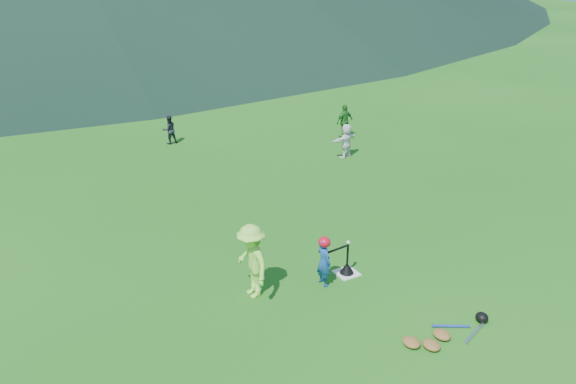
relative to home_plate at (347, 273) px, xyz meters
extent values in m
plane|color=#185713|center=(0.00, 0.00, -0.01)|extent=(120.00, 120.00, 0.00)
cube|color=silver|center=(0.00, 0.00, 0.00)|extent=(0.45, 0.45, 0.02)
sphere|color=white|center=(0.00, 0.00, 0.73)|extent=(0.08, 0.08, 0.08)
imported|color=#14448F|center=(-0.64, -0.09, 0.51)|extent=(0.26, 0.38, 1.04)
imported|color=#98ED45|center=(-2.05, 0.26, 0.75)|extent=(0.57, 0.99, 1.52)
imported|color=black|center=(-0.50, 9.91, 0.49)|extent=(0.51, 0.41, 1.00)
imported|color=#216E22|center=(5.09, 7.48, 0.59)|extent=(0.74, 0.38, 1.21)
imported|color=white|center=(4.01, 5.83, 0.54)|extent=(1.07, 0.53, 1.10)
cone|color=black|center=(0.00, 0.00, 0.10)|extent=(0.30, 0.30, 0.18)
cylinder|color=black|center=(0.00, 0.00, 0.44)|extent=(0.04, 0.04, 0.50)
ellipsoid|color=red|center=(-0.64, -0.09, 0.95)|extent=(0.24, 0.26, 0.22)
cylinder|color=black|center=(-0.34, -0.07, 0.69)|extent=(0.62, 0.08, 0.07)
ellipsoid|color=olive|center=(-0.11, -2.65, 0.05)|extent=(0.28, 0.34, 0.13)
ellipsoid|color=olive|center=(0.24, -2.53, 0.05)|extent=(0.28, 0.34, 0.13)
ellipsoid|color=olive|center=(-0.36, -2.43, 0.05)|extent=(0.28, 0.34, 0.13)
cylinder|color=silver|center=(0.79, -2.75, 0.02)|extent=(0.70, 0.29, 0.06)
cylinder|color=#263FA5|center=(0.59, -2.40, 0.02)|extent=(0.61, 0.39, 0.05)
ellipsoid|color=black|center=(1.19, -2.55, 0.08)|extent=(0.22, 0.24, 0.19)
cube|color=gray|center=(0.00, 28.00, 0.59)|extent=(70.00, 0.03, 1.20)
cube|color=yellow|center=(0.00, 28.00, 1.23)|extent=(70.00, 0.08, 0.08)
cylinder|color=gray|center=(0.00, 28.00, 0.59)|extent=(0.07, 0.07, 1.30)
cylinder|color=gray|center=(35.00, 28.00, 0.59)|extent=(0.07, 0.07, 1.30)
cylinder|color=#382314|center=(-3.20, 32.00, 1.60)|extent=(0.56, 0.56, 3.22)
cylinder|color=#382314|center=(1.60, 33.50, 1.90)|extent=(0.56, 0.56, 3.81)
cylinder|color=#382314|center=(6.40, 35.00, 2.19)|extent=(0.56, 0.56, 4.41)
cylinder|color=#382314|center=(11.20, 32.00, 1.62)|extent=(0.56, 0.56, 3.25)
cylinder|color=#382314|center=(16.00, 33.50, 1.91)|extent=(0.56, 0.56, 3.85)
cylinder|color=#382314|center=(25.60, 32.00, 1.63)|extent=(0.56, 0.56, 3.29)
camera|label=1|loc=(-5.99, -8.14, 6.27)|focal=35.00mm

